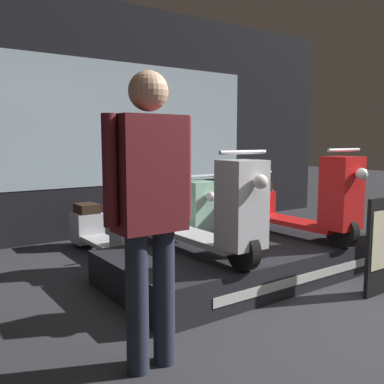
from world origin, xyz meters
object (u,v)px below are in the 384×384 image
Objects in this scene: scooter_display_left at (202,215)px; person_left_browsing at (150,200)px; scooter_backrow_2 at (230,211)px; price_sign_board at (380,246)px; scooter_display_right at (298,203)px; scooter_backrow_1 at (175,218)px; scooter_backrow_0 at (108,227)px.

scooter_display_left is 0.94× the size of person_left_browsing.
price_sign_board is (-0.37, -2.42, 0.07)m from scooter_backrow_2.
person_left_browsing is (-2.28, -0.89, 0.32)m from scooter_display_right.
scooter_backrow_2 is 3.53m from person_left_browsing.
person_left_browsing reaches higher than scooter_display_left.
scooter_backrow_1 and scooter_backrow_2 have the same top height.
scooter_display_left is 1.25m from scooter_display_right.
scooter_display_left is 1.39m from person_left_browsing.
scooter_backrow_2 is at bearing 0.00° from scooter_backrow_1.
person_left_browsing is at bearing -139.00° from scooter_display_left.
person_left_browsing reaches higher than scooter_backrow_2.
scooter_display_left is 1.00× the size of scooter_display_right.
scooter_backrow_1 is (-0.60, 1.44, -0.31)m from scooter_display_right.
scooter_display_right is 1.00× the size of scooter_backrow_2.
scooter_backrow_1 is 1.00× the size of scooter_backrow_2.
scooter_display_right is 1.50m from scooter_backrow_2.
price_sign_board is (1.42, -2.42, 0.07)m from scooter_backrow_0.
person_left_browsing reaches higher than scooter_display_right.
scooter_display_left is 1.49m from scooter_backrow_0.
scooter_display_right is at bearing -101.71° from scooter_backrow_2.
scooter_display_left is 1.90× the size of price_sign_board.
scooter_backrow_0 and scooter_backrow_2 have the same top height.
price_sign_board is at bearing -59.63° from scooter_backrow_0.
scooter_backrow_1 is at bearing 54.25° from person_left_browsing.
scooter_backrow_2 is (0.90, 0.00, 0.00)m from scooter_backrow_1.
scooter_display_left is 1.61m from scooter_backrow_1.
person_left_browsing is (-0.78, -2.33, 0.63)m from scooter_backrow_0.
person_left_browsing is 2.27m from price_sign_board.
scooter_backrow_2 is at bearing 0.00° from scooter_backrow_0.
price_sign_board is at bearing -94.34° from scooter_display_right.
scooter_backrow_1 is at bearing 112.53° from scooter_display_right.
scooter_display_left is at bearing -80.47° from scooter_backrow_0.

